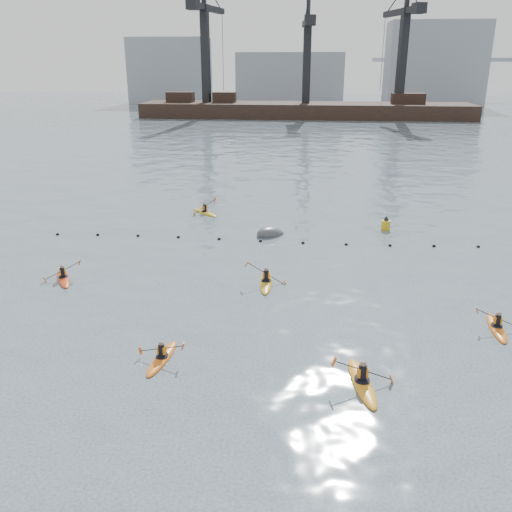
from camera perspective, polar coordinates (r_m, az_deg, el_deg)
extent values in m
plane|color=#35454D|center=(18.40, 0.37, -21.25)|extent=(400.00, 400.00, 0.00)
sphere|color=black|center=(42.38, -20.17, 2.14)|extent=(0.24, 0.24, 0.24)
sphere|color=black|center=(41.31, -16.31, 2.14)|extent=(0.24, 0.24, 0.24)
sphere|color=black|center=(40.38, -12.31, 2.08)|extent=(0.24, 0.24, 0.24)
sphere|color=black|center=(39.55, -8.18, 1.97)|extent=(0.24, 0.24, 0.24)
sphere|color=black|center=(38.83, -3.91, 1.79)|extent=(0.24, 0.24, 0.24)
sphere|color=black|center=(38.30, 0.48, 1.57)|extent=(0.24, 0.24, 0.24)
sphere|color=black|center=(38.04, 4.97, 1.37)|extent=(0.24, 0.24, 0.24)
sphere|color=black|center=(38.11, 9.48, 1.20)|extent=(0.24, 0.24, 0.24)
sphere|color=black|center=(38.53, 13.92, 1.08)|extent=(0.24, 0.24, 0.24)
sphere|color=black|center=(39.24, 18.23, 0.99)|extent=(0.24, 0.24, 0.24)
sphere|color=black|center=(40.16, 22.35, 0.91)|extent=(0.24, 0.24, 0.24)
cube|color=black|center=(124.30, 5.20, 14.71)|extent=(72.00, 12.00, 4.50)
cube|color=black|center=(127.44, -7.97, 16.25)|extent=(6.00, 3.00, 2.20)
cube|color=black|center=(125.52, -3.34, 16.34)|extent=(5.00, 3.00, 2.20)
cube|color=black|center=(125.76, 15.72, 15.68)|extent=(7.00, 3.00, 2.20)
cube|color=black|center=(125.95, -5.34, 20.36)|extent=(1.85, 1.85, 20.00)
cube|color=black|center=(128.89, -5.02, 24.54)|extent=(4.31, 17.93, 1.20)
cube|color=black|center=(120.51, -6.66, 24.81)|extent=(2.62, 2.94, 2.00)
cube|color=black|center=(123.79, 5.37, 19.67)|extent=(1.73, 1.73, 17.00)
cube|color=black|center=(126.24, 5.41, 23.26)|extent=(2.50, 15.05, 1.20)
cube|color=black|center=(118.78, 5.71, 23.47)|extent=(2.42, 2.78, 2.00)
cube|color=black|center=(124.23, 5.55, 24.75)|extent=(0.87, 0.87, 5.00)
cube|color=black|center=(125.19, 15.14, 19.57)|extent=(1.96, 1.96, 19.00)
cube|color=black|center=(127.88, 15.03, 23.58)|extent=(5.56, 16.73, 1.20)
cube|color=black|center=(120.13, 16.79, 23.70)|extent=(2.80, 3.08, 2.00)
cube|color=gray|center=(168.92, -8.98, 18.71)|extent=(22.00, 14.00, 18.00)
cube|color=gray|center=(163.98, 3.62, 18.17)|extent=(30.00, 14.00, 14.00)
cube|color=gray|center=(167.23, 18.27, 18.68)|extent=(26.00, 14.00, 22.00)
cube|color=gray|center=(191.48, 23.19, 18.46)|extent=(70.00, 2.00, 1.20)
cylinder|color=gray|center=(186.03, 15.35, 18.68)|extent=(1.60, 1.60, 20.00)
ellipsoid|color=orange|center=(24.00, -9.86, -10.59)|extent=(1.01, 3.15, 0.31)
cylinder|color=black|center=(23.94, -9.88, -10.33)|extent=(0.65, 0.65, 0.06)
cylinder|color=black|center=(23.81, -9.92, -9.77)|extent=(0.29, 0.29, 0.50)
cube|color=orange|center=(23.80, -9.92, -9.73)|extent=(0.37, 0.26, 0.33)
sphere|color=#8C6651|center=(23.64, -9.97, -9.06)|extent=(0.20, 0.20, 0.20)
cylinder|color=black|center=(23.76, -9.93, -9.57)|extent=(2.06, 0.30, 0.55)
cube|color=#D85914|center=(24.25, -12.08, -9.73)|extent=(0.14, 0.15, 0.33)
cube|color=#D85914|center=(23.31, -7.69, -9.38)|extent=(0.14, 0.15, 0.33)
ellipsoid|color=orange|center=(22.46, 11.08, -12.98)|extent=(1.33, 3.73, 0.37)
cylinder|color=black|center=(22.38, 11.10, -12.66)|extent=(0.79, 0.79, 0.07)
cylinder|color=black|center=(22.21, 11.16, -11.97)|extent=(0.34, 0.34, 0.60)
cube|color=orange|center=(22.20, 11.16, -11.92)|extent=(0.45, 0.32, 0.39)
sphere|color=#8C6651|center=(22.01, 11.23, -11.08)|extent=(0.24, 0.24, 0.24)
cylinder|color=black|center=(22.15, 11.18, -11.72)|extent=(2.33, 0.43, 0.98)
cube|color=#D85914|center=(21.67, 8.22, -10.95)|extent=(0.22, 0.19, 0.38)
cube|color=#D85914|center=(22.70, 14.02, -12.42)|extent=(0.22, 0.19, 0.38)
ellipsoid|color=#C23A12|center=(33.69, -19.62, -2.27)|extent=(2.12, 3.07, 0.32)
cylinder|color=black|center=(33.64, -19.65, -2.06)|extent=(0.81, 0.81, 0.06)
cylinder|color=black|center=(33.54, -19.70, -1.62)|extent=(0.30, 0.30, 0.51)
cube|color=orange|center=(33.54, -19.70, -1.59)|extent=(0.42, 0.37, 0.34)
sphere|color=#8C6651|center=(33.42, -19.77, -1.07)|extent=(0.21, 0.21, 0.21)
cylinder|color=black|center=(33.51, -19.72, -1.47)|extent=(1.79, 1.04, 0.84)
cube|color=#D85914|center=(33.61, -21.35, -2.30)|extent=(0.22, 0.20, 0.33)
cube|color=#D85914|center=(33.45, -18.08, -0.63)|extent=(0.22, 0.20, 0.33)
ellipsoid|color=#BF9616|center=(31.18, 1.08, -2.82)|extent=(0.87, 3.52, 0.35)
cylinder|color=black|center=(31.12, 1.08, -2.58)|extent=(0.69, 0.69, 0.07)
cylinder|color=black|center=(31.01, 1.08, -2.06)|extent=(0.33, 0.33, 0.57)
cube|color=orange|center=(31.00, 1.08, -2.02)|extent=(0.40, 0.26, 0.37)
sphere|color=#8C6651|center=(30.87, 1.09, -1.40)|extent=(0.23, 0.23, 0.23)
cylinder|color=black|center=(30.97, 1.08, -1.87)|extent=(2.06, 0.14, 1.30)
cube|color=#D85914|center=(30.80, -0.98, -0.82)|extent=(0.25, 0.16, 0.34)
cube|color=#D85914|center=(31.18, 3.12, -2.91)|extent=(0.25, 0.16, 0.34)
ellipsoid|color=orange|center=(28.54, 23.98, -6.94)|extent=(0.89, 3.22, 0.32)
cylinder|color=black|center=(28.49, 24.02, -6.71)|extent=(0.64, 0.64, 0.06)
cylinder|color=black|center=(28.37, 24.10, -6.21)|extent=(0.30, 0.30, 0.52)
cube|color=orange|center=(28.36, 24.10, -6.17)|extent=(0.37, 0.25, 0.34)
sphere|color=#8C6651|center=(28.23, 24.20, -5.57)|extent=(0.21, 0.21, 0.21)
cylinder|color=black|center=(28.33, 24.13, -6.03)|extent=(2.04, 0.20, 0.84)
cube|color=#D85914|center=(27.94, 22.22, -5.26)|extent=(0.18, 0.15, 0.33)
ellipsoid|color=gold|center=(45.67, -5.41, 4.55)|extent=(2.78, 2.80, 0.33)
cylinder|color=black|center=(45.63, -5.41, 4.71)|extent=(0.87, 0.87, 0.06)
cylinder|color=black|center=(45.56, -5.43, 5.06)|extent=(0.31, 0.31, 0.53)
cube|color=orange|center=(45.55, -5.43, 5.09)|extent=(0.42, 0.42, 0.35)
sphere|color=#8C6651|center=(45.47, -5.44, 5.50)|extent=(0.22, 0.22, 0.22)
cylinder|color=black|center=(45.53, -5.43, 5.19)|extent=(1.50, 1.49, 0.96)
cube|color=#D85914|center=(45.09, -6.52, 4.44)|extent=(0.24, 0.24, 0.34)
cube|color=#D85914|center=(45.99, -4.36, 5.92)|extent=(0.24, 0.24, 0.34)
ellipsoid|color=#3E4143|center=(39.80, 1.56, 2.24)|extent=(2.86, 2.75, 1.65)
cylinder|color=gold|center=(42.13, 13.49, 3.10)|extent=(0.67, 0.67, 0.86)
cone|color=black|center=(41.96, 13.56, 3.91)|extent=(0.42, 0.42, 0.33)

